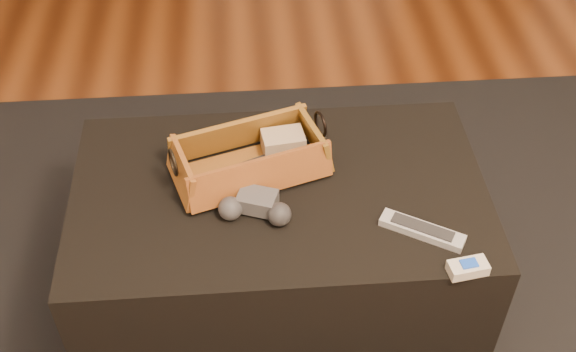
{
  "coord_description": "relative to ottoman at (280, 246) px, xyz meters",
  "views": [
    {
      "loc": [
        0.0,
        -0.87,
        1.65
      ],
      "look_at": [
        0.09,
        0.34,
        0.49
      ],
      "focal_mm": 45.0,
      "sensor_mm": 36.0,
      "label": 1
    }
  ],
  "objects": [
    {
      "name": "area_rug",
      "position": [
        0.0,
        -0.05,
        -0.22
      ],
      "size": [
        2.6,
        2.0,
        0.01
      ],
      "primitive_type": "cube",
      "color": "black",
      "rests_on": "floor"
    },
    {
      "name": "cloth_bundle",
      "position": [
        0.02,
        0.12,
        0.25
      ],
      "size": [
        0.11,
        0.08,
        0.06
      ],
      "primitive_type": "cube",
      "rotation": [
        0.0,
        0.0,
        0.13
      ],
      "color": "tan",
      "rests_on": "wicker_basket"
    },
    {
      "name": "game_controller",
      "position": [
        -0.06,
        -0.08,
        0.24
      ],
      "size": [
        0.18,
        0.12,
        0.06
      ],
      "color": "#404144",
      "rests_on": "ottoman"
    },
    {
      "name": "wicker_basket",
      "position": [
        -0.07,
        0.06,
        0.25
      ],
      "size": [
        0.41,
        0.29,
        0.13
      ],
      "color": "#AA6626",
      "rests_on": "ottoman"
    },
    {
      "name": "cream_gadget",
      "position": [
        0.39,
        -0.28,
        0.22
      ],
      "size": [
        0.09,
        0.05,
        0.03
      ],
      "color": "beige",
      "rests_on": "ottoman"
    },
    {
      "name": "silver_remote",
      "position": [
        0.31,
        -0.17,
        0.22
      ],
      "size": [
        0.19,
        0.14,
        0.02
      ],
      "color": "#B4B7BC",
      "rests_on": "ottoman"
    },
    {
      "name": "tv_remote",
      "position": [
        -0.08,
        0.04,
        0.23
      ],
      "size": [
        0.2,
        0.12,
        0.02
      ],
      "primitive_type": "cube",
      "rotation": [
        0.0,
        0.0,
        0.41
      ],
      "color": "black",
      "rests_on": "wicker_basket"
    },
    {
      "name": "ottoman",
      "position": [
        0.0,
        0.0,
        0.0
      ],
      "size": [
        1.0,
        0.6,
        0.42
      ],
      "primitive_type": "cube",
      "color": "black",
      "rests_on": "area_rug"
    }
  ]
}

